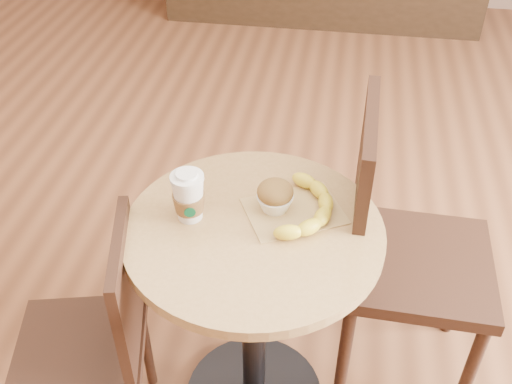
% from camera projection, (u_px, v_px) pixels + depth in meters
% --- Properties ---
extents(cafe_table, '(0.66, 0.66, 0.75)m').
position_uv_depth(cafe_table, '(254.00, 290.00, 1.64)').
color(cafe_table, black).
rests_on(cafe_table, ground).
extents(chair_left, '(0.42, 0.42, 0.79)m').
position_uv_depth(chair_left, '(98.00, 338.00, 1.62)').
color(chair_left, black).
rests_on(chair_left, ground).
extents(chair_right, '(0.44, 0.44, 0.98)m').
position_uv_depth(chair_right, '(397.00, 248.00, 1.74)').
color(chair_right, black).
rests_on(chair_right, ground).
extents(kraft_bag, '(0.30, 0.27, 0.00)m').
position_uv_depth(kraft_bag, '(294.00, 211.00, 1.54)').
color(kraft_bag, '#A98952').
rests_on(kraft_bag, cafe_table).
extents(coffee_cup, '(0.08, 0.09, 0.14)m').
position_uv_depth(coffee_cup, '(189.00, 198.00, 1.49)').
color(coffee_cup, silver).
rests_on(coffee_cup, cafe_table).
extents(muffin, '(0.10, 0.10, 0.09)m').
position_uv_depth(muffin, '(275.00, 196.00, 1.52)').
color(muffin, white).
rests_on(muffin, kraft_bag).
extents(banana, '(0.20, 0.31, 0.04)m').
position_uv_depth(banana, '(309.00, 206.00, 1.52)').
color(banana, yellow).
rests_on(banana, kraft_bag).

